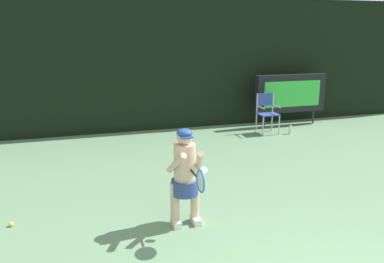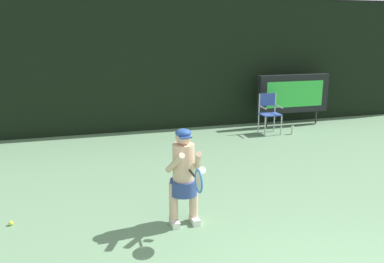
# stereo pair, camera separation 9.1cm
# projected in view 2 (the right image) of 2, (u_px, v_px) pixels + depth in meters

# --- Properties ---
(backdrop_screen) EXTENTS (18.00, 0.12, 3.66)m
(backdrop_screen) POSITION_uv_depth(u_px,v_px,m) (172.00, 65.00, 10.88)
(backdrop_screen) COLOR black
(backdrop_screen) RESTS_ON ground
(scoreboard) EXTENTS (2.20, 0.21, 1.50)m
(scoreboard) POSITION_uv_depth(u_px,v_px,m) (293.00, 94.00, 11.45)
(scoreboard) COLOR black
(scoreboard) RESTS_ON ground
(umpire_chair) EXTENTS (0.52, 0.44, 1.08)m
(umpire_chair) POSITION_uv_depth(u_px,v_px,m) (269.00, 111.00, 10.66)
(umpire_chair) COLOR #B7B7BC
(umpire_chair) RESTS_ON ground
(water_bottle) EXTENTS (0.07, 0.07, 0.27)m
(water_bottle) POSITION_uv_depth(u_px,v_px,m) (292.00, 130.00, 10.66)
(water_bottle) COLOR silver
(water_bottle) RESTS_ON ground
(tennis_player) EXTENTS (0.52, 0.59, 1.42)m
(tennis_player) POSITION_uv_depth(u_px,v_px,m) (184.00, 174.00, 5.56)
(tennis_player) COLOR white
(tennis_player) RESTS_ON ground
(tennis_racket) EXTENTS (0.03, 0.60, 0.31)m
(tennis_racket) POSITION_uv_depth(u_px,v_px,m) (198.00, 180.00, 5.05)
(tennis_racket) COLOR black
(tennis_ball_spare) EXTENTS (0.07, 0.07, 0.07)m
(tennis_ball_spare) POSITION_uv_depth(u_px,v_px,m) (11.00, 223.00, 5.67)
(tennis_ball_spare) COLOR #CCDB3D
(tennis_ball_spare) RESTS_ON ground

